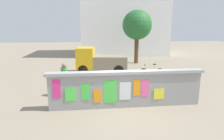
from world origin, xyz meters
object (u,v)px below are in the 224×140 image
at_px(auto_rickshaw_truck, 99,61).
at_px(motorcycle, 136,84).
at_px(person_walking, 65,76).
at_px(tree_roadside, 137,25).
at_px(bicycle_near, 152,73).

bearing_deg(auto_rickshaw_truck, motorcycle, -71.00).
xyz_separation_m(person_walking, tree_roadside, (5.55, 8.46, 2.46)).
bearing_deg(auto_rickshaw_truck, tree_roadside, 44.93).
bearing_deg(person_walking, tree_roadside, 56.76).
relative_size(auto_rickshaw_truck, tree_roadside, 0.78).
bearing_deg(tree_roadside, person_walking, -123.24).
bearing_deg(bicycle_near, tree_roadside, 86.88).
height_order(bicycle_near, person_walking, person_walking).
bearing_deg(motorcycle, bicycle_near, 57.34).
height_order(person_walking, tree_roadside, tree_roadside).
distance_m(person_walking, tree_roadside, 10.41).
height_order(motorcycle, bicycle_near, bicycle_near).
bearing_deg(bicycle_near, auto_rickshaw_truck, 148.96).
distance_m(bicycle_near, tree_roadside, 6.42).
height_order(auto_rickshaw_truck, motorcycle, auto_rickshaw_truck).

